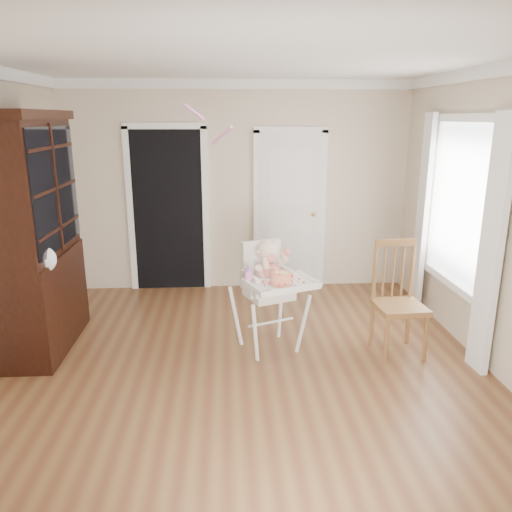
{
  "coord_description": "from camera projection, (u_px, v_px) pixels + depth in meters",
  "views": [
    {
      "loc": [
        -0.14,
        -4.03,
        2.25
      ],
      "look_at": [
        0.13,
        0.46,
        0.99
      ],
      "focal_mm": 35.0,
      "sensor_mm": 36.0,
      "label": 1
    }
  ],
  "objects": [
    {
      "name": "floor",
      "position": [
        244.0,
        376.0,
        4.48
      ],
      "size": [
        5.0,
        5.0,
        0.0
      ],
      "primitive_type": "plane",
      "color": "brown",
      "rests_on": "ground"
    },
    {
      "name": "ceiling",
      "position": [
        242.0,
        55.0,
        3.76
      ],
      "size": [
        5.0,
        5.0,
        0.0
      ],
      "primitive_type": "plane",
      "rotation": [
        3.14,
        0.0,
        0.0
      ],
      "color": "white",
      "rests_on": "wall_back"
    },
    {
      "name": "wall_back",
      "position": [
        237.0,
        188.0,
        6.52
      ],
      "size": [
        4.5,
        0.0,
        4.5
      ],
      "primitive_type": "plane",
      "rotation": [
        1.57,
        0.0,
        0.0
      ],
      "color": "beige",
      "rests_on": "floor"
    },
    {
      "name": "wall_right",
      "position": [
        507.0,
        226.0,
        4.25
      ],
      "size": [
        0.0,
        5.0,
        5.0
      ],
      "primitive_type": "plane",
      "rotation": [
        1.57,
        0.0,
        -1.57
      ],
      "color": "beige",
      "rests_on": "floor"
    },
    {
      "name": "crown_molding",
      "position": [
        242.0,
        63.0,
        3.77
      ],
      "size": [
        4.5,
        5.0,
        0.12
      ],
      "primitive_type": null,
      "color": "white",
      "rests_on": "ceiling"
    },
    {
      "name": "doorway",
      "position": [
        168.0,
        207.0,
        6.52
      ],
      "size": [
        1.06,
        0.05,
        2.22
      ],
      "color": "black",
      "rests_on": "wall_back"
    },
    {
      "name": "closet_door",
      "position": [
        290.0,
        212.0,
        6.63
      ],
      "size": [
        0.96,
        0.09,
        2.13
      ],
      "color": "white",
      "rests_on": "wall_back"
    },
    {
      "name": "window_right",
      "position": [
        456.0,
        216.0,
        5.03
      ],
      "size": [
        0.13,
        1.84,
        2.3
      ],
      "color": "white",
      "rests_on": "wall_right"
    },
    {
      "name": "high_chair",
      "position": [
        269.0,
        284.0,
        4.84
      ],
      "size": [
        0.86,
        0.95,
        1.1
      ],
      "rotation": [
        0.0,
        0.0,
        0.38
      ],
      "color": "white",
      "rests_on": "floor"
    },
    {
      "name": "baby",
      "position": [
        268.0,
        267.0,
        4.82
      ],
      "size": [
        0.37,
        0.28,
        0.51
      ],
      "rotation": [
        0.0,
        0.0,
        0.38
      ],
      "color": "beige",
      "rests_on": "high_chair"
    },
    {
      "name": "cake",
      "position": [
        281.0,
        278.0,
        4.56
      ],
      "size": [
        0.25,
        0.25,
        0.12
      ],
      "color": "silver",
      "rests_on": "high_chair"
    },
    {
      "name": "sippy_cup",
      "position": [
        248.0,
        275.0,
        4.62
      ],
      "size": [
        0.07,
        0.07,
        0.17
      ],
      "rotation": [
        0.0,
        0.0,
        0.38
      ],
      "color": "pink",
      "rests_on": "high_chair"
    },
    {
      "name": "china_cabinet",
      "position": [
        34.0,
        235.0,
        4.78
      ],
      "size": [
        0.61,
        1.37,
        2.31
      ],
      "color": "black",
      "rests_on": "floor"
    },
    {
      "name": "dining_chair",
      "position": [
        398.0,
        303.0,
        4.82
      ],
      "size": [
        0.48,
        0.48,
        1.11
      ],
      "rotation": [
        0.0,
        0.0,
        0.08
      ],
      "color": "brown",
      "rests_on": "floor"
    },
    {
      "name": "streamer",
      "position": [
        194.0,
        112.0,
        4.5
      ],
      "size": [
        0.22,
        0.46,
        0.15
      ],
      "primitive_type": null,
      "rotation": [
        0.26,
        0.0,
        0.41
      ],
      "color": "pink",
      "rests_on": "ceiling"
    }
  ]
}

